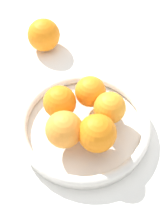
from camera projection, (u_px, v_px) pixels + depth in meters
ground_plane at (84, 132)px, 0.82m from camera, size 4.00×4.00×0.00m
fruit_bowl at (84, 127)px, 0.80m from camera, size 0.28×0.28×0.04m
orange_pile at (83, 115)px, 0.75m from camera, size 0.18×0.17×0.08m
stray_orange at (44, 35)px, 0.94m from camera, size 0.08×0.08×0.08m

